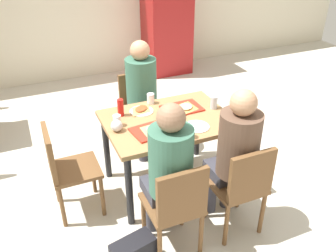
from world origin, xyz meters
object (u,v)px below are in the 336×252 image
at_px(person_in_red, 169,166).
at_px(chair_far_side, 139,106).
at_px(chair_near_left, 176,204).
at_px(pizza_slice_c, 141,109).
at_px(tray_red_far, 182,108).
at_px(pizza_slice_a, 153,129).
at_px(foil_bundle, 117,126).
at_px(chair_left_end, 64,166).
at_px(person_in_brown_jacket, 235,149).
at_px(paper_plate_near_edge, 197,127).
at_px(chair_near_right, 242,185).
at_px(plastic_cup_b, 189,132).
at_px(condiment_bottle, 121,108).
at_px(pizza_slice_b, 186,107).
at_px(main_table, 168,128).
at_px(paper_plate_center, 141,111).
at_px(plastic_cup_a, 151,99).
at_px(drink_fridge, 167,15).
at_px(tray_red_near, 154,130).
at_px(soda_can, 214,102).
at_px(plastic_cup_c, 117,121).

bearing_deg(person_in_red, chair_far_side, 79.14).
relative_size(chair_near_left, pizza_slice_c, 3.38).
bearing_deg(tray_red_far, chair_near_left, -117.24).
height_order(chair_near_left, tray_red_far, chair_near_left).
distance_m(pizza_slice_a, foil_bundle, 0.30).
height_order(chair_near_left, pizza_slice_c, chair_near_left).
bearing_deg(chair_left_end, person_in_brown_jacket, -28.37).
bearing_deg(paper_plate_near_edge, pizza_slice_c, 125.02).
bearing_deg(chair_near_right, person_in_red, 166.01).
bearing_deg(plastic_cup_b, condiment_bottle, 123.87).
xyz_separation_m(chair_left_end, pizza_slice_c, (0.78, 0.25, 0.26)).
distance_m(pizza_slice_b, plastic_cup_b, 0.50).
relative_size(main_table, chair_far_side, 1.33).
distance_m(paper_plate_center, pizza_slice_c, 0.02).
xyz_separation_m(person_in_red, paper_plate_center, (0.11, 0.89, -0.00)).
height_order(pizza_slice_c, plastic_cup_b, plastic_cup_b).
bearing_deg(chair_near_right, plastic_cup_a, 104.94).
xyz_separation_m(pizza_slice_c, drink_fridge, (1.38, 2.60, 0.20)).
relative_size(tray_red_near, pizza_slice_b, 1.33).
relative_size(chair_left_end, person_in_red, 0.67).
xyz_separation_m(person_in_brown_jacket, condiment_bottle, (-0.65, 0.89, 0.07)).
xyz_separation_m(plastic_cup_a, condiment_bottle, (-0.34, -0.13, 0.03)).
relative_size(paper_plate_near_edge, condiment_bottle, 1.38).
height_order(tray_red_far, foil_bundle, foil_bundle).
distance_m(pizza_slice_b, condiment_bottle, 0.61).
xyz_separation_m(main_table, soda_can, (0.48, 0.02, 0.16)).
bearing_deg(soda_can, chair_near_right, -103.44).
xyz_separation_m(person_in_red, tray_red_far, (0.48, 0.79, 0.00)).
height_order(chair_near_right, plastic_cup_c, chair_near_right).
relative_size(person_in_brown_jacket, drink_fridge, 0.66).
bearing_deg(foil_bundle, pizza_slice_c, 40.62).
relative_size(plastic_cup_a, foil_bundle, 1.00).
xyz_separation_m(chair_left_end, plastic_cup_c, (0.50, 0.06, 0.29)).
distance_m(plastic_cup_a, plastic_cup_c, 0.51).
bearing_deg(tray_red_far, pizza_slice_a, -145.37).
bearing_deg(main_table, paper_plate_near_edge, -53.79).
xyz_separation_m(paper_plate_near_edge, pizza_slice_c, (-0.33, 0.48, 0.01)).
relative_size(paper_plate_near_edge, plastic_cup_b, 2.20).
relative_size(person_in_brown_jacket, plastic_cup_b, 12.59).
relative_size(chair_far_side, pizza_slice_c, 3.38).
distance_m(person_in_brown_jacket, tray_red_near, 0.70).
relative_size(pizza_slice_b, condiment_bottle, 1.69).
height_order(chair_left_end, pizza_slice_b, chair_left_end).
distance_m(chair_near_right, paper_plate_center, 1.15).
bearing_deg(drink_fridge, pizza_slice_b, -109.75).
height_order(pizza_slice_b, condiment_bottle, condiment_bottle).
xyz_separation_m(chair_near_left, drink_fridge, (1.49, 3.65, 0.45)).
distance_m(main_table, chair_far_side, 0.82).
bearing_deg(chair_far_side, person_in_red, -100.86).
bearing_deg(person_in_red, chair_left_end, 135.10).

